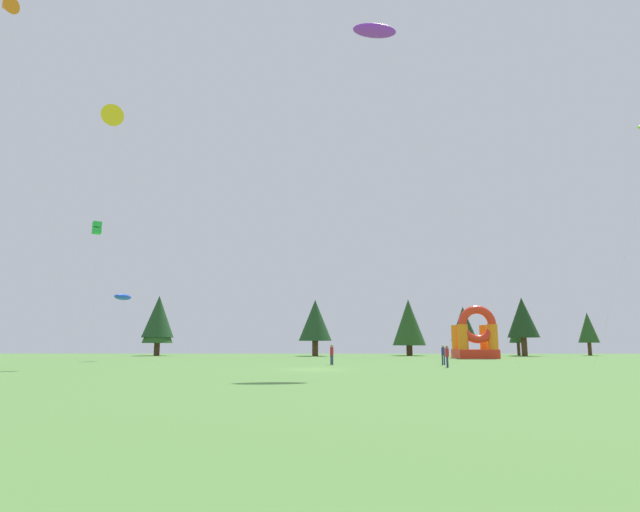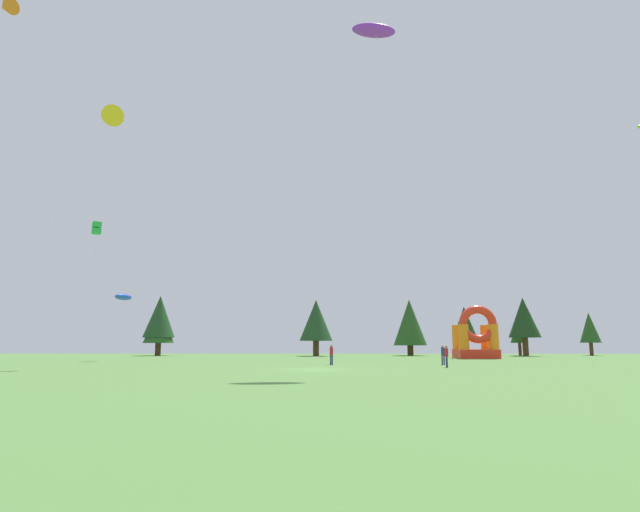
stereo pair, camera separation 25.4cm
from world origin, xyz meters
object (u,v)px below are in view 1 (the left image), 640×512
(kite_orange_delta, at_px, (7,6))
(inflatable_orange_dome, at_px, (475,339))
(kite_green_box, at_px, (97,228))
(person_near_camera, at_px, (332,353))
(kite_yellow_delta, at_px, (111,117))
(person_left_edge, at_px, (447,354))
(kite_blue_parafoil, at_px, (123,297))
(kite_purple_parafoil, at_px, (375,31))
(person_midfield, at_px, (443,353))

(kite_orange_delta, bearing_deg, inflatable_orange_dome, 34.40)
(kite_green_box, relative_size, person_near_camera, 6.58)
(kite_orange_delta, relative_size, kite_yellow_delta, 1.06)
(person_left_edge, bearing_deg, person_near_camera, -120.70)
(kite_green_box, height_order, kite_blue_parafoil, kite_green_box)
(person_near_camera, height_order, person_left_edge, person_near_camera)
(kite_blue_parafoil, xyz_separation_m, kite_purple_parafoil, (26.60, -18.91, 19.68))
(kite_yellow_delta, bearing_deg, person_left_edge, -17.97)
(kite_blue_parafoil, distance_m, person_left_edge, 36.26)
(kite_blue_parafoil, bearing_deg, kite_yellow_delta, -93.12)
(person_left_edge, distance_m, inflatable_orange_dome, 26.77)
(kite_orange_delta, height_order, kite_yellow_delta, kite_orange_delta)
(kite_orange_delta, distance_m, kite_blue_parafoil, 29.52)
(kite_purple_parafoil, bearing_deg, kite_yellow_delta, 153.47)
(kite_green_box, bearing_deg, kite_blue_parafoil, 104.31)
(kite_orange_delta, relative_size, inflatable_orange_dome, 4.38)
(kite_purple_parafoil, xyz_separation_m, person_near_camera, (-3.49, 7.85, -25.57))
(kite_orange_delta, relative_size, kite_blue_parafoil, 3.89)
(kite_green_box, height_order, kite_purple_parafoil, kite_purple_parafoil)
(kite_orange_delta, xyz_separation_m, person_near_camera, (25.38, 9.67, -26.78))
(kite_purple_parafoil, xyz_separation_m, person_midfield, (6.19, 7.88, -25.57))
(kite_purple_parafoil, relative_size, person_near_camera, 15.61)
(kite_orange_delta, height_order, inflatable_orange_dome, kite_orange_delta)
(person_left_edge, xyz_separation_m, inflatable_orange_dome, (9.29, 25.06, 1.39))
(kite_green_box, distance_m, person_near_camera, 22.04)
(kite_purple_parafoil, bearing_deg, kite_blue_parafoil, 144.59)
(inflatable_orange_dome, bearing_deg, kite_orange_delta, -145.60)
(kite_green_box, bearing_deg, kite_orange_delta, -147.82)
(kite_purple_parafoil, distance_m, person_left_edge, 26.33)
(kite_purple_parafoil, relative_size, person_midfield, 15.66)
(kite_blue_parafoil, distance_m, person_near_camera, 26.29)
(inflatable_orange_dome, bearing_deg, person_midfield, -112.92)
(kite_orange_delta, xyz_separation_m, person_midfield, (35.06, 9.70, -26.79))
(person_midfield, bearing_deg, person_left_edge, -98.37)
(kite_blue_parafoil, relative_size, person_midfield, 4.23)
(kite_green_box, xyz_separation_m, person_left_edge, (27.77, 0.67, -9.97))
(kite_blue_parafoil, height_order, person_midfield, kite_blue_parafoil)
(kite_orange_delta, distance_m, person_left_edge, 43.79)
(kite_yellow_delta, xyz_separation_m, inflatable_orange_dome, (41.60, 14.58, -23.25))
(kite_blue_parafoil, height_order, inflatable_orange_dome, kite_blue_parafoil)
(kite_orange_delta, xyz_separation_m, person_left_edge, (34.29, 4.77, -26.82))
(kite_blue_parafoil, bearing_deg, person_left_edge, -26.50)
(kite_orange_delta, bearing_deg, person_near_camera, 20.85)
(kite_purple_parafoil, bearing_deg, inflatable_orange_dome, 62.32)
(person_midfield, bearing_deg, kite_orange_delta, -163.95)
(kite_green_box, relative_size, inflatable_orange_dome, 1.76)
(kite_blue_parafoil, xyz_separation_m, kite_yellow_delta, (-0.30, -5.48, 18.72))
(kite_blue_parafoil, bearing_deg, inflatable_orange_dome, 12.43)
(kite_yellow_delta, xyz_separation_m, person_near_camera, (23.41, -5.58, -24.61))
(kite_orange_delta, distance_m, inflatable_orange_dome, 58.61)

